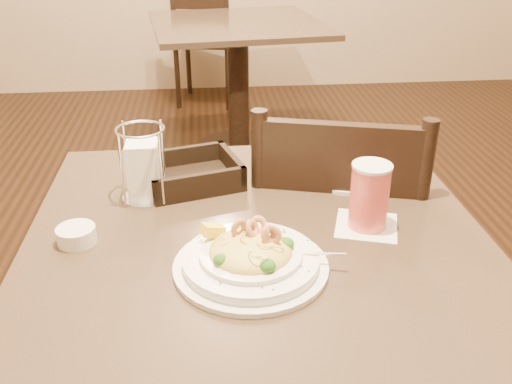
{
  "coord_description": "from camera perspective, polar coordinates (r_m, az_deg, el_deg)",
  "views": [
    {
      "loc": [
        -0.09,
        -0.96,
        1.33
      ],
      "look_at": [
        0.0,
        0.02,
        0.83
      ],
      "focal_mm": 40.0,
      "sensor_mm": 36.0,
      "label": 1
    }
  ],
  "objects": [
    {
      "name": "bread_basket",
      "position": [
        1.32,
        -6.49,
        1.7
      ],
      "size": [
        0.25,
        0.22,
        0.06
      ],
      "rotation": [
        0.0,
        0.0,
        0.28
      ],
      "color": "black",
      "rests_on": "main_table"
    },
    {
      "name": "pasta_bowl",
      "position": [
        1.01,
        -0.52,
        -6.5
      ],
      "size": [
        0.3,
        0.28,
        0.09
      ],
      "rotation": [
        0.0,
        0.0,
        -0.39
      ],
      "color": "white",
      "rests_on": "main_table"
    },
    {
      "name": "main_table",
      "position": [
        1.26,
        0.09,
        -13.35
      ],
      "size": [
        0.9,
        0.9,
        0.75
      ],
      "color": "black",
      "rests_on": "ground"
    },
    {
      "name": "drink_glass",
      "position": [
        1.13,
        11.26,
        -0.46
      ],
      "size": [
        0.15,
        0.15,
        0.14
      ],
      "rotation": [
        0.0,
        0.0,
        -0.3
      ],
      "color": "white",
      "rests_on": "main_table"
    },
    {
      "name": "background_table",
      "position": [
        3.26,
        -1.81,
        12.53
      ],
      "size": [
        1.01,
        1.01,
        0.75
      ],
      "rotation": [
        0.0,
        0.0,
        0.13
      ],
      "color": "black",
      "rests_on": "ground"
    },
    {
      "name": "dining_chair_near",
      "position": [
        1.53,
        7.76,
        -6.15
      ],
      "size": [
        0.51,
        0.51,
        0.93
      ],
      "rotation": [
        0.0,
        0.0,
        2.88
      ],
      "color": "black",
      "rests_on": "ground"
    },
    {
      "name": "dining_chair_far",
      "position": [
        4.16,
        -5.17,
        15.4
      ],
      "size": [
        0.5,
        0.5,
        0.93
      ],
      "rotation": [
        0.0,
        0.0,
        2.94
      ],
      "color": "black",
      "rests_on": "ground"
    },
    {
      "name": "napkin_caddy",
      "position": [
        1.24,
        -11.16,
        2.3
      ],
      "size": [
        0.1,
        0.1,
        0.17
      ],
      "rotation": [
        0.0,
        0.0,
        0.35
      ],
      "color": "silver",
      "rests_on": "main_table"
    },
    {
      "name": "side_plate",
      "position": [
        1.34,
        8.98,
        1.15
      ],
      "size": [
        0.16,
        0.16,
        0.01
      ],
      "primitive_type": "cylinder",
      "rotation": [
        0.0,
        0.0,
        -0.13
      ],
      "color": "white",
      "rests_on": "main_table"
    },
    {
      "name": "butter_ramekin",
      "position": [
        1.14,
        -17.53,
        -4.13
      ],
      "size": [
        0.07,
        0.07,
        0.03
      ],
      "primitive_type": "cylinder",
      "rotation": [
        0.0,
        0.0,
        -0.01
      ],
      "color": "white",
      "rests_on": "main_table"
    }
  ]
}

